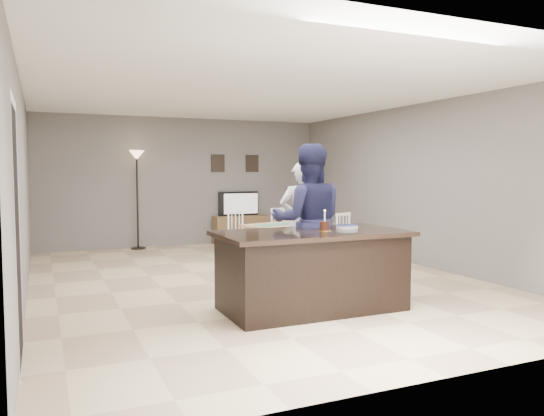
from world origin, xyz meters
name	(u,v)px	position (x,y,z in m)	size (l,w,h in m)	color
floor	(254,280)	(0.00, 0.00, 0.00)	(8.00, 8.00, 0.00)	tan
room_shell	(253,164)	(0.00, 0.00, 1.68)	(8.00, 8.00, 8.00)	slate
kitchen_island	(312,270)	(0.00, -1.80, 0.45)	(2.15, 1.10, 0.90)	black
tv_console	(241,230)	(1.20, 3.77, 0.30)	(1.20, 0.40, 0.60)	brown
television	(240,204)	(1.20, 3.84, 0.86)	(0.91, 0.12, 0.53)	black
tv_screen_glow	(241,204)	(1.20, 3.76, 0.87)	(0.78, 0.78, 0.00)	orange
picture_frames	(235,163)	(1.15, 3.98, 1.75)	(1.10, 0.02, 0.38)	black
doorway	(17,211)	(-2.99, -2.30, 1.26)	(0.00, 2.10, 2.65)	black
woman	(302,222)	(0.56, -0.45, 0.86)	(0.63, 0.41, 1.72)	silver
man	(308,221)	(0.24, -1.25, 0.96)	(0.93, 0.73, 1.91)	#1B1C3C
birthday_cake	(325,226)	(0.15, -1.83, 0.96)	(0.16, 0.16, 0.24)	gold
plate_stack	(347,227)	(0.52, -1.71, 0.92)	(0.27, 0.27, 0.04)	white
dining_table	(288,231)	(1.04, 1.04, 0.57)	(1.82, 1.99, 0.89)	#A47C59
floor_lamp	(137,173)	(-1.02, 3.79, 1.55)	(0.30, 0.30, 1.99)	black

